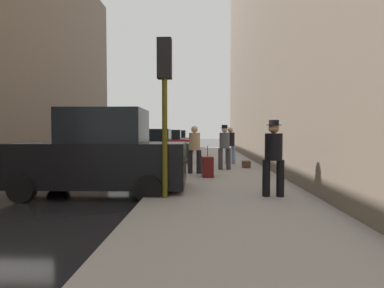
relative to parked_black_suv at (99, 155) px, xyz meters
name	(u,v)px	position (x,y,z in m)	size (l,w,h in m)	color
ground_plane	(31,185)	(-2.65, 1.33, -1.03)	(120.00, 120.00, 0.00)	black
sidewalk	(224,184)	(3.35, 1.33, -0.96)	(4.00, 40.00, 0.15)	gray
parked_black_suv	(99,155)	(0.00, 0.00, 0.00)	(4.63, 2.13, 2.25)	black
parked_dark_green_sedan	(148,148)	(0.00, 6.92, -0.18)	(4.23, 2.12, 1.79)	#193828
parked_red_hatchback	(166,143)	(0.00, 13.98, -0.18)	(4.24, 2.13, 1.79)	#B2191E
parked_silver_sedan	(174,140)	(0.00, 20.45, -0.18)	(4.20, 2.06, 1.79)	#B7BABF
fire_hydrant	(182,158)	(1.80, 5.30, -0.54)	(0.42, 0.22, 0.70)	red
traffic_light	(165,83)	(1.85, -0.98, 1.73)	(0.32, 0.32, 3.60)	#514C0F
pedestrian_in_tan_coat	(195,147)	(2.42, 3.02, 0.07)	(0.52, 0.45, 1.71)	black
pedestrian_with_beanie	(225,145)	(3.58, 4.17, 0.10)	(0.52, 0.45, 1.78)	#333338
pedestrian_in_jeans	(230,144)	(4.00, 6.27, 0.07)	(0.53, 0.48, 1.71)	#728CB2
pedestrian_with_fedora	(273,154)	(4.36, -0.77, 0.10)	(0.51, 0.42, 1.78)	black
rolling_suitcase	(207,167)	(2.87, 2.23, -0.54)	(0.41, 0.59, 1.04)	#591414
duffel_bag	(246,164)	(4.54, 4.83, -0.74)	(0.32, 0.44, 0.28)	#472D19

